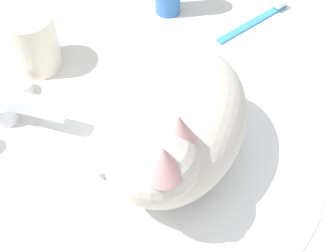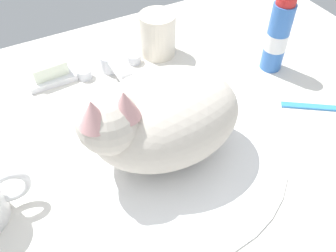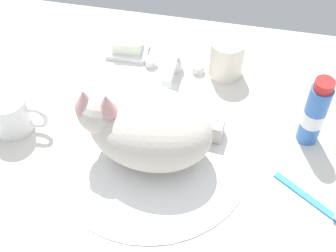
{
  "view_description": "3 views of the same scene",
  "coord_description": "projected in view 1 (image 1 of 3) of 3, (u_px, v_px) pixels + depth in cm",
  "views": [
    {
      "loc": [
        -35.53,
        -9.94,
        52.17
      ],
      "look_at": [
        0.93,
        1.08,
        5.38
      ],
      "focal_mm": 53.58,
      "sensor_mm": 36.0,
      "label": 1
    },
    {
      "loc": [
        -16.89,
        -32.69,
        44.75
      ],
      "look_at": [
        1.03,
        1.1,
        4.25
      ],
      "focal_mm": 38.78,
      "sensor_mm": 36.0,
      "label": 2
    },
    {
      "loc": [
        13.65,
        -53.54,
        74.69
      ],
      "look_at": [
        2.9,
        1.63,
        6.87
      ],
      "focal_mm": 52.6,
      "sensor_mm": 36.0,
      "label": 3
    }
  ],
  "objects": [
    {
      "name": "rinse_cup",
      "position": [
        33.0,
        41.0,
        0.71
      ],
      "size": [
        7.26,
        7.26,
        8.8
      ],
      "color": "silver",
      "rests_on": "ground_plane"
    },
    {
      "name": "ground_plane",
      "position": [
        174.0,
        167.0,
        0.65
      ],
      "size": [
        110.0,
        82.5,
        3.0
      ],
      "primitive_type": "cube",
      "color": "silver"
    },
    {
      "name": "toothbrush",
      "position": [
        257.0,
        19.0,
        0.81
      ],
      "size": [
        12.85,
        9.36,
        1.6
      ],
      "color": "#388CD8",
      "rests_on": "ground_plane"
    },
    {
      "name": "faucet",
      "position": [
        13.0,
        110.0,
        0.66
      ],
      "size": [
        13.26,
        11.24,
        5.37
      ],
      "color": "silver",
      "rests_on": "ground_plane"
    },
    {
      "name": "cat",
      "position": [
        170.0,
        127.0,
        0.57
      ],
      "size": [
        26.02,
        18.88,
        16.31
      ],
      "color": "beige",
      "rests_on": "sink_basin"
    },
    {
      "name": "sink_basin",
      "position": [
        174.0,
        159.0,
        0.64
      ],
      "size": [
        37.97,
        37.97,
        0.6
      ],
      "primitive_type": "cylinder",
      "color": "white",
      "rests_on": "ground_plane"
    }
  ]
}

